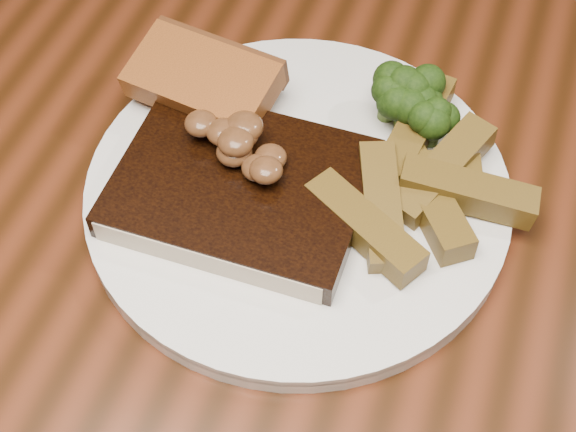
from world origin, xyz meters
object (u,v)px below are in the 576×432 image
object	(u,v)px
steak	(242,189)
potato_wedges	(385,180)
dining_table	(269,296)
plate	(298,193)
garlic_bread	(205,100)

from	to	relation	value
steak	potato_wedges	distance (m)	0.10
dining_table	potato_wedges	distance (m)	0.14
plate	potato_wedges	distance (m)	0.06
dining_table	steak	distance (m)	0.12
dining_table	potato_wedges	world-z (taller)	potato_wedges
plate	potato_wedges	world-z (taller)	potato_wedges
steak	potato_wedges	world-z (taller)	same
plate	potato_wedges	bearing A→B (deg)	16.93
steak	garlic_bread	world-z (taller)	steak
dining_table	garlic_bread	distance (m)	0.16
garlic_bread	steak	bearing A→B (deg)	-43.04
dining_table	garlic_bread	size ratio (longest dim) A/B	15.55
garlic_bread	potato_wedges	world-z (taller)	potato_wedges
plate	dining_table	bearing A→B (deg)	-111.30
steak	potato_wedges	bearing A→B (deg)	23.53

